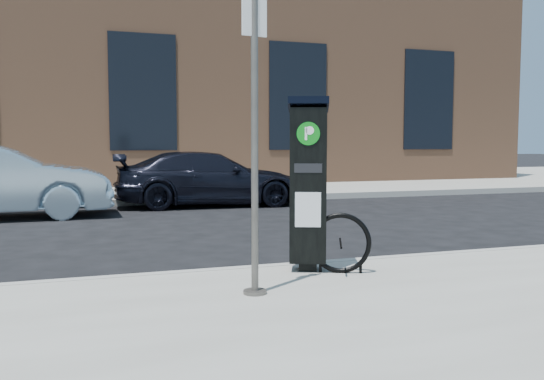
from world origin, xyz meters
name	(u,v)px	position (x,y,z in m)	size (l,w,h in m)	color
ground	(268,279)	(0.00, 0.00, 0.00)	(120.00, 120.00, 0.00)	black
sidewalk_far	(138,185)	(0.00, 14.00, 0.07)	(60.00, 12.00, 0.15)	gray
curb_near	(269,272)	(0.00, -0.02, 0.07)	(60.00, 0.12, 0.16)	#9E9B93
curb_far	(163,201)	(0.00, 8.02, 0.07)	(60.00, 0.12, 0.16)	#9E9B93
building	(128,73)	(0.00, 17.00, 4.15)	(28.00, 10.05, 8.25)	#8F5F41
parking_kiosk	(308,182)	(0.32, -0.35, 1.06)	(0.51, 0.49, 1.78)	black
sign_pole	(255,147)	(-0.48, -1.08, 1.43)	(0.23, 0.21, 2.57)	#4A4742
bike_rack	(341,243)	(0.58, -0.58, 0.45)	(0.58, 0.30, 0.62)	black
car_dark	(209,179)	(1.00, 7.40, 0.63)	(1.78, 4.38, 1.27)	black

